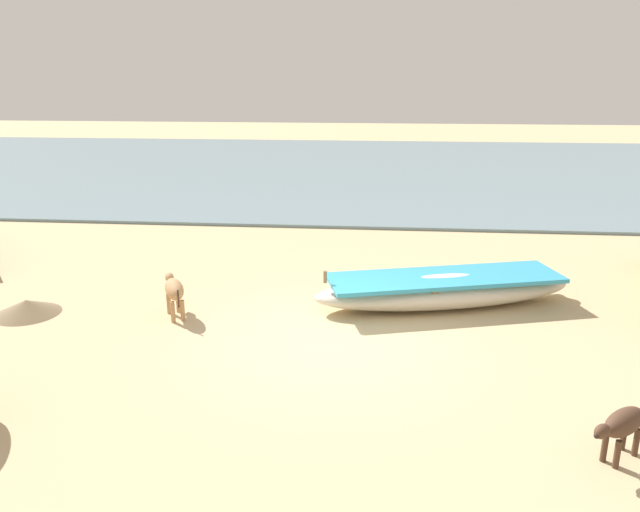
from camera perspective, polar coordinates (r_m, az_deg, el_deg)
name	(u,v)px	position (r m, az deg, el deg)	size (l,w,h in m)	color
ground	(340,343)	(9.08, 1.87, -8.14)	(80.00, 80.00, 0.00)	tan
sea_water	(365,168)	(25.30, 4.23, 8.20)	(60.00, 20.00, 0.08)	slate
fishing_boat_4	(444,289)	(10.58, 11.54, -3.06)	(4.62, 2.26, 0.74)	beige
calf_near_dark	(622,425)	(7.11, 26.43, -13.97)	(0.75, 0.68, 0.56)	#4C3323
calf_far_tan	(174,290)	(10.13, -13.50, -3.11)	(0.62, 0.93, 0.64)	tan
debris_pile_1	(27,307)	(11.17, -25.75, -4.32)	(1.07, 1.07, 0.24)	#7A6647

